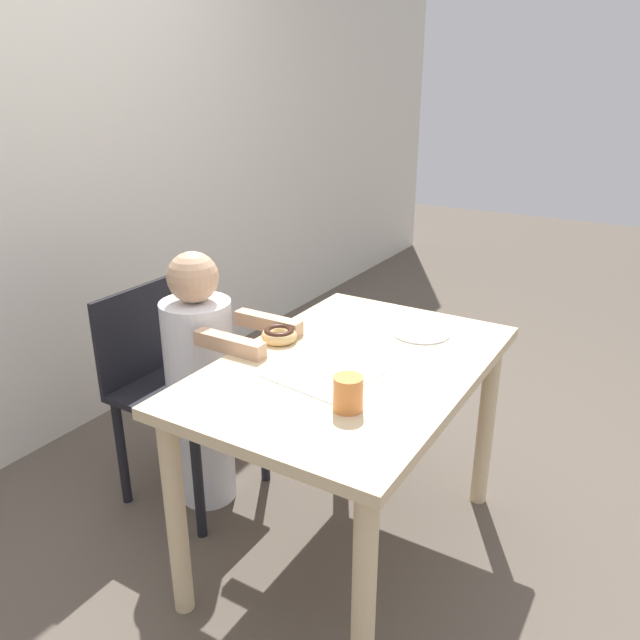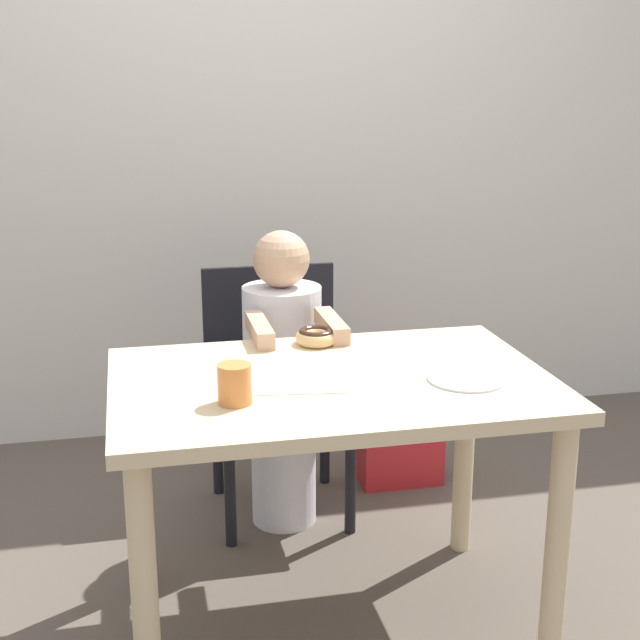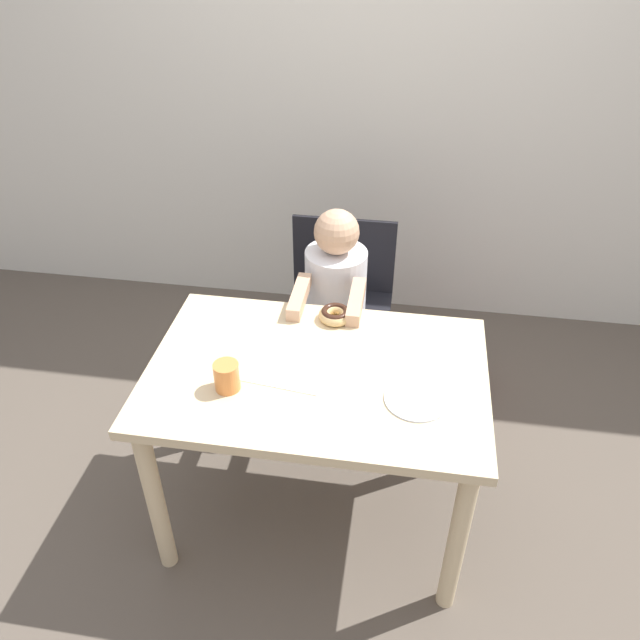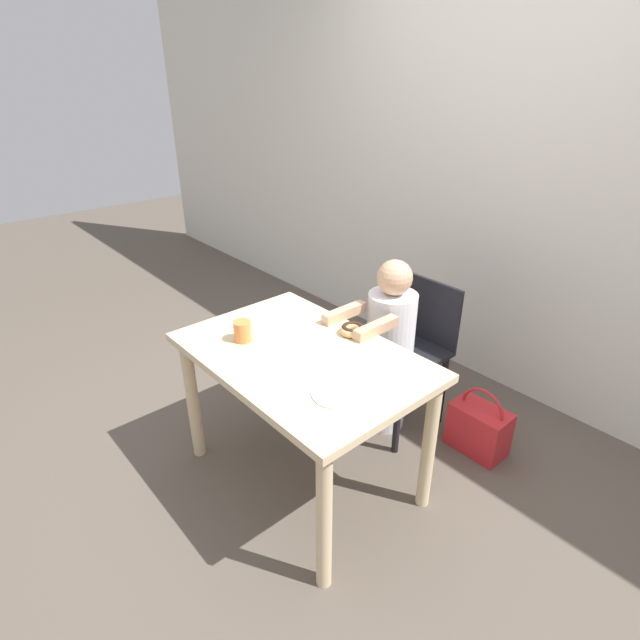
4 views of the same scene
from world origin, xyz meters
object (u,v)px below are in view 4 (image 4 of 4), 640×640
(chair, at_px, (403,347))
(child_figure, at_px, (389,348))
(handbag, at_px, (479,428))
(cup, at_px, (243,331))
(donut, at_px, (353,329))

(chair, relative_size, child_figure, 0.83)
(child_figure, xyz_separation_m, handbag, (0.46, 0.21, -0.36))
(handbag, distance_m, cup, 1.33)
(chair, bearing_deg, donut, -84.61)
(handbag, bearing_deg, donut, -128.52)
(donut, relative_size, cup, 1.26)
(cup, bearing_deg, chair, 74.28)
(chair, xyz_separation_m, handbag, (0.46, 0.09, -0.32))
(handbag, bearing_deg, cup, -126.72)
(child_figure, bearing_deg, handbag, 24.56)
(handbag, bearing_deg, chair, -168.97)
(child_figure, distance_m, donut, 0.40)
(chair, bearing_deg, cup, -105.72)
(child_figure, distance_m, handbag, 0.62)
(donut, height_order, cup, cup)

